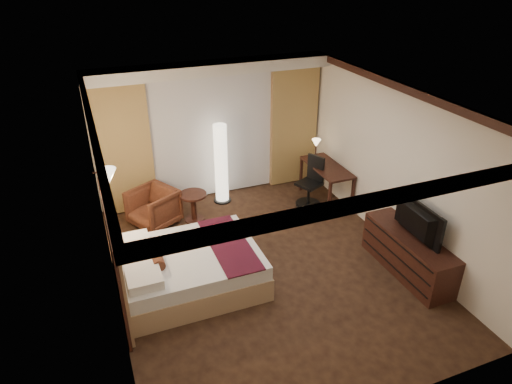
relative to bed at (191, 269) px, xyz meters
name	(u,v)px	position (x,y,z in m)	size (l,w,h in m)	color
floor	(265,267)	(1.19, -0.01, -0.29)	(4.50, 5.50, 0.01)	black
ceiling	(267,101)	(1.19, -0.01, 2.41)	(4.50, 5.50, 0.01)	white
back_wall	(211,130)	(1.19, 2.74, 1.06)	(4.50, 0.02, 2.70)	white
left_wall	(105,222)	(-1.06, -0.01, 1.06)	(0.02, 5.50, 2.70)	white
right_wall	(395,168)	(3.44, -0.01, 1.06)	(0.02, 5.50, 2.70)	white
crown_molding	(267,105)	(1.19, -0.01, 2.35)	(4.50, 5.50, 0.12)	black
soffit	(212,68)	(1.19, 2.49, 2.31)	(4.50, 0.50, 0.20)	white
curtain_sheer	(213,137)	(1.19, 2.66, 0.96)	(2.48, 0.04, 2.45)	silver
curtain_left_drape	(124,150)	(-0.51, 2.60, 0.96)	(1.00, 0.14, 2.45)	tan
curtain_right_drape	(293,126)	(2.89, 2.60, 0.96)	(1.00, 0.14, 2.45)	tan
wall_sconce	(108,176)	(-0.90, 0.78, 1.33)	(0.24, 0.24, 0.24)	white
bed	(191,269)	(0.00, 0.00, 0.00)	(2.00, 1.56, 0.59)	white
headboard	(116,259)	(-1.01, 0.00, 0.46)	(0.12, 1.86, 1.50)	tan
armchair	(153,206)	(-0.19, 1.92, 0.09)	(0.74, 0.69, 0.76)	#482815
side_table	(194,207)	(0.51, 1.79, -0.02)	(0.50, 0.50, 0.55)	black
floor_lamp	(221,164)	(1.23, 2.31, 0.51)	(0.34, 0.34, 1.62)	white
desk	(326,184)	(3.14, 1.57, 0.08)	(0.55, 1.26, 0.75)	black
desk_lamp	(316,149)	(3.14, 2.05, 0.63)	(0.18, 0.18, 0.34)	#FFD899
office_chair	(309,182)	(2.74, 1.52, 0.21)	(0.48, 0.48, 1.00)	black
dresser	(408,254)	(3.19, -0.91, 0.03)	(0.50, 1.68, 0.65)	black
television	(413,219)	(3.16, -0.91, 0.65)	(1.02, 0.59, 0.13)	black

